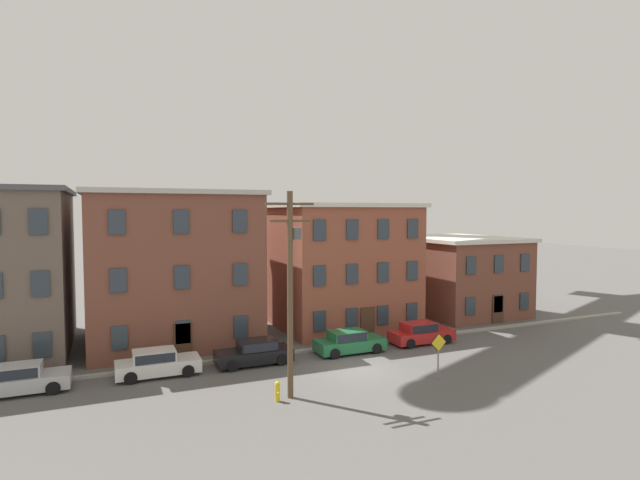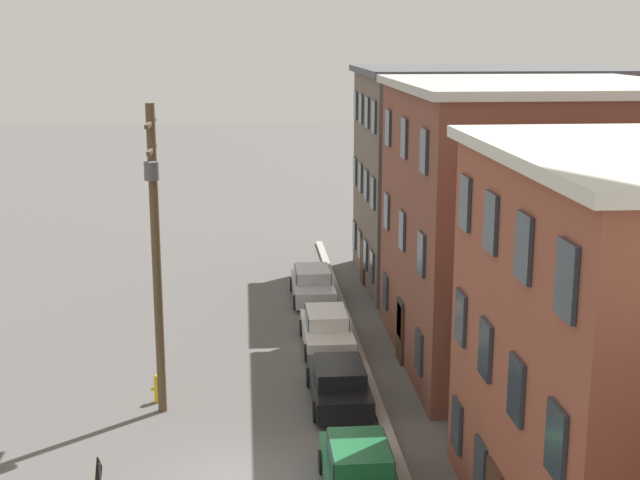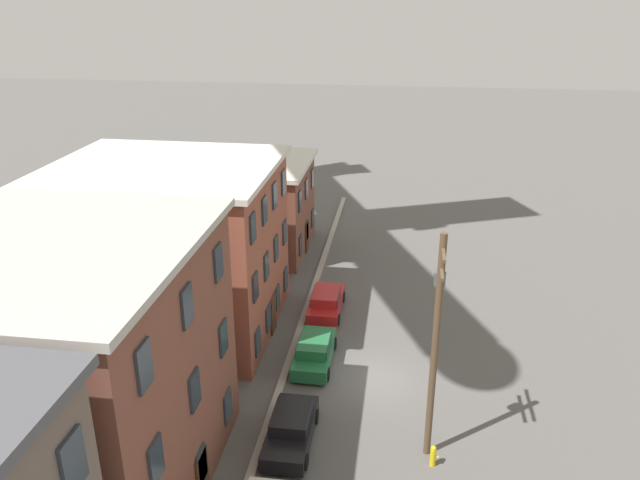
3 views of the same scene
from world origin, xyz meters
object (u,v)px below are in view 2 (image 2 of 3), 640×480
fire_hydrant (158,388)px  car_black (339,382)px  car_white (327,328)px  utility_pole (156,245)px  car_green (360,470)px  car_silver (313,283)px

fire_hydrant → car_black: bearing=84.1°
car_white → utility_pole: size_ratio=0.45×
car_green → car_black: bearing=179.2°
car_black → utility_pole: (0.15, -5.74, 4.79)m
car_green → utility_pole: bearing=-136.4°
car_black → fire_hydrant: (-0.62, -5.96, -0.27)m
car_silver → fire_hydrant: car_silver is taller
car_black → fire_hydrant: size_ratio=4.58×
car_green → utility_pole: utility_pole is taller
utility_pole → car_white: bearing=133.9°
car_white → fire_hydrant: 7.76m
car_white → car_black: same height
car_white → car_black: (5.47, -0.09, 0.00)m
car_silver → car_black: bearing=-0.1°
car_black → car_green: (6.08, -0.09, 0.00)m
car_white → fire_hydrant: size_ratio=4.58×
car_green → car_silver: bearing=179.6°
car_white → fire_hydrant: car_white is taller
car_silver → car_black: same height
car_silver → car_black: size_ratio=1.00×
car_white → utility_pole: (5.62, -5.83, 4.79)m
utility_pole → fire_hydrant: (-0.77, -0.22, -5.05)m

